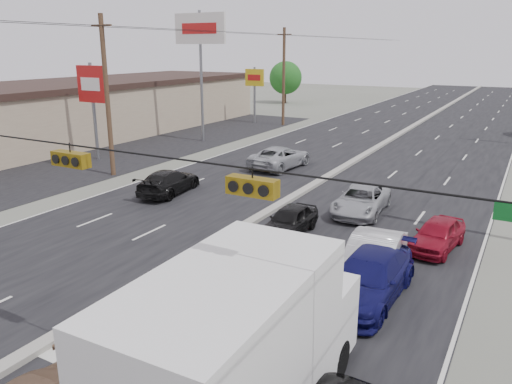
{
  "coord_description": "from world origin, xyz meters",
  "views": [
    {
      "loc": [
        11.06,
        -8.01,
        8.02
      ],
      "look_at": [
        1.27,
        9.48,
        2.2
      ],
      "focal_mm": 35.0,
      "sensor_mm": 36.0,
      "label": 1
    }
  ],
  "objects_px": {
    "utility_pole_left_b": "(107,96)",
    "tree_left_far": "(286,78)",
    "oncoming_far": "(280,157)",
    "pole_sign_far": "(255,82)",
    "queue_car_c": "(361,201)",
    "queue_car_e": "(437,235)",
    "oncoming_near": "(169,182)",
    "pole_sign_billboard": "(200,37)",
    "box_truck": "(243,348)",
    "utility_pole_left_c": "(284,76)",
    "queue_car_d": "(368,278)",
    "queue_car_a": "(290,221)",
    "pole_sign_mid": "(92,90)",
    "queue_car_b": "(372,260)",
    "red_sedan": "(220,287)"
  },
  "relations": [
    {
      "from": "utility_pole_left_b",
      "to": "tree_left_far",
      "type": "distance_m",
      "value": 46.01
    },
    {
      "from": "oncoming_far",
      "to": "pole_sign_far",
      "type": "bearing_deg",
      "value": -50.89
    },
    {
      "from": "queue_car_c",
      "to": "queue_car_e",
      "type": "bearing_deg",
      "value": -38.87
    },
    {
      "from": "pole_sign_far",
      "to": "oncoming_near",
      "type": "height_order",
      "value": "pole_sign_far"
    },
    {
      "from": "pole_sign_billboard",
      "to": "box_truck",
      "type": "distance_m",
      "value": 35.82
    },
    {
      "from": "utility_pole_left_c",
      "to": "pole_sign_billboard",
      "type": "distance_m",
      "value": 12.73
    },
    {
      "from": "queue_car_d",
      "to": "oncoming_far",
      "type": "bearing_deg",
      "value": 127.32
    },
    {
      "from": "pole_sign_far",
      "to": "queue_car_c",
      "type": "height_order",
      "value": "pole_sign_far"
    },
    {
      "from": "utility_pole_left_b",
      "to": "queue_car_a",
      "type": "xyz_separation_m",
      "value": [
        14.68,
        -4.1,
        -4.47
      ]
    },
    {
      "from": "pole_sign_mid",
      "to": "queue_car_d",
      "type": "xyz_separation_m",
      "value": [
        24.0,
        -11.2,
        -4.36
      ]
    },
    {
      "from": "pole_sign_far",
      "to": "queue_car_d",
      "type": "xyz_separation_m",
      "value": [
        23.0,
        -33.2,
        -3.66
      ]
    },
    {
      "from": "queue_car_b",
      "to": "queue_car_e",
      "type": "distance_m",
      "value": 4.36
    },
    {
      "from": "utility_pole_left_c",
      "to": "oncoming_near",
      "type": "height_order",
      "value": "utility_pole_left_c"
    },
    {
      "from": "queue_car_a",
      "to": "pole_sign_mid",
      "type": "bearing_deg",
      "value": 159.67
    },
    {
      "from": "oncoming_near",
      "to": "red_sedan",
      "type": "bearing_deg",
      "value": 127.86
    },
    {
      "from": "queue_car_c",
      "to": "queue_car_d",
      "type": "bearing_deg",
      "value": -73.98
    },
    {
      "from": "box_truck",
      "to": "queue_car_c",
      "type": "height_order",
      "value": "box_truck"
    },
    {
      "from": "queue_car_a",
      "to": "queue_car_b",
      "type": "height_order",
      "value": "queue_car_b"
    },
    {
      "from": "pole_sign_billboard",
      "to": "pole_sign_far",
      "type": "height_order",
      "value": "pole_sign_billboard"
    },
    {
      "from": "utility_pole_left_c",
      "to": "pole_sign_mid",
      "type": "xyz_separation_m",
      "value": [
        -4.5,
        -22.0,
        0.01
      ]
    },
    {
      "from": "red_sedan",
      "to": "queue_car_d",
      "type": "xyz_separation_m",
      "value": [
        4.0,
        2.77,
        0.08
      ]
    },
    {
      "from": "oncoming_near",
      "to": "pole_sign_billboard",
      "type": "bearing_deg",
      "value": -69.38
    },
    {
      "from": "box_truck",
      "to": "red_sedan",
      "type": "distance_m",
      "value": 5.65
    },
    {
      "from": "pole_sign_mid",
      "to": "queue_car_b",
      "type": "distance_m",
      "value": 26.0
    },
    {
      "from": "utility_pole_left_c",
      "to": "pole_sign_mid",
      "type": "relative_size",
      "value": 1.43
    },
    {
      "from": "pole_sign_mid",
      "to": "queue_car_c",
      "type": "distance_m",
      "value": 21.66
    },
    {
      "from": "pole_sign_billboard",
      "to": "pole_sign_mid",
      "type": "bearing_deg",
      "value": -104.04
    },
    {
      "from": "queue_car_e",
      "to": "queue_car_b",
      "type": "bearing_deg",
      "value": -102.59
    },
    {
      "from": "utility_pole_left_c",
      "to": "tree_left_far",
      "type": "relative_size",
      "value": 1.63
    },
    {
      "from": "box_truck",
      "to": "oncoming_near",
      "type": "distance_m",
      "value": 18.93
    },
    {
      "from": "oncoming_near",
      "to": "oncoming_far",
      "type": "xyz_separation_m",
      "value": [
        2.69,
        8.75,
        0.06
      ]
    },
    {
      "from": "utility_pole_left_c",
      "to": "queue_car_b",
      "type": "distance_m",
      "value": 37.37
    },
    {
      "from": "queue_car_a",
      "to": "pole_sign_billboard",
      "type": "bearing_deg",
      "value": 134.27
    },
    {
      "from": "pole_sign_mid",
      "to": "queue_car_e",
      "type": "relative_size",
      "value": 1.86
    },
    {
      "from": "utility_pole_left_b",
      "to": "oncoming_far",
      "type": "distance_m",
      "value": 12.0
    },
    {
      "from": "oncoming_near",
      "to": "queue_car_d",
      "type": "bearing_deg",
      "value": 146.28
    },
    {
      "from": "queue_car_e",
      "to": "oncoming_far",
      "type": "relative_size",
      "value": 0.7
    },
    {
      "from": "queue_car_c",
      "to": "red_sedan",
      "type": "bearing_deg",
      "value": -98.42
    },
    {
      "from": "tree_left_far",
      "to": "pole_sign_far",
      "type": "bearing_deg",
      "value": -73.3
    },
    {
      "from": "utility_pole_left_b",
      "to": "pole_sign_far",
      "type": "xyz_separation_m",
      "value": [
        -3.5,
        25.0,
        -0.7
      ]
    },
    {
      "from": "pole_sign_billboard",
      "to": "oncoming_far",
      "type": "xyz_separation_m",
      "value": [
        10.59,
        -5.84,
        -8.12
      ]
    },
    {
      "from": "tree_left_far",
      "to": "oncoming_near",
      "type": "bearing_deg",
      "value": -71.71
    },
    {
      "from": "box_truck",
      "to": "oncoming_far",
      "type": "xyz_separation_m",
      "value": [
        -10.34,
        22.42,
        -1.27
      ]
    },
    {
      "from": "pole_sign_far",
      "to": "queue_car_b",
      "type": "relative_size",
      "value": 1.25
    },
    {
      "from": "box_truck",
      "to": "queue_car_d",
      "type": "bearing_deg",
      "value": 84.34
    },
    {
      "from": "utility_pole_left_b",
      "to": "pole_sign_billboard",
      "type": "xyz_separation_m",
      "value": [
        -2.0,
        13.0,
        3.76
      ]
    },
    {
      "from": "oncoming_near",
      "to": "oncoming_far",
      "type": "relative_size",
      "value": 0.88
    },
    {
      "from": "pole_sign_mid",
      "to": "oncoming_far",
      "type": "height_order",
      "value": "pole_sign_mid"
    },
    {
      "from": "utility_pole_left_c",
      "to": "tree_left_far",
      "type": "distance_m",
      "value": 22.19
    },
    {
      "from": "oncoming_near",
      "to": "queue_car_a",
      "type": "bearing_deg",
      "value": 156.26
    }
  ]
}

